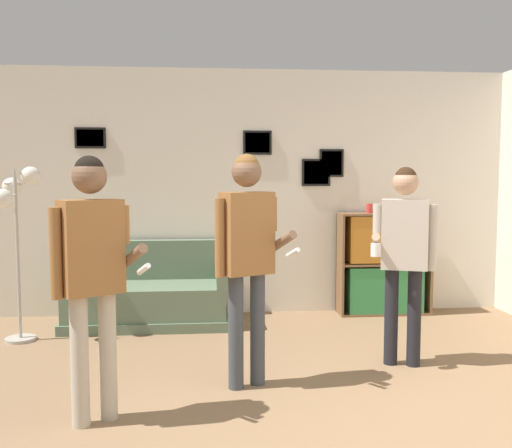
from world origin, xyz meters
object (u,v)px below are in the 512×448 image
bookshelf (384,264)px  person_player_foreground_left (92,261)px  floor_lamp (16,210)px  person_watcher_holding_cup (404,245)px  person_player_foreground_center (247,245)px  couch (148,296)px  drinking_cup (369,208)px

bookshelf → person_player_foreground_left: (-2.66, -2.60, 0.46)m
floor_lamp → person_player_foreground_left: bearing=-60.8°
floor_lamp → bookshelf: bearing=11.2°
floor_lamp → person_watcher_holding_cup: floor_lamp is taller
bookshelf → person_player_foreground_center: size_ratio=0.67×
couch → person_player_foreground_center: person_player_foreground_center is taller
bookshelf → couch: bearing=-175.6°
floor_lamp → person_player_foreground_center: 2.43m
person_player_foreground_left → drinking_cup: 3.60m
couch → person_watcher_holding_cup: size_ratio=1.03×
person_player_foreground_left → floor_lamp: bearing=119.2°
person_player_foreground_left → couch: bearing=88.0°
couch → bookshelf: (2.58, 0.20, 0.28)m
couch → person_player_foreground_center: size_ratio=0.98×
floor_lamp → person_player_foreground_center: bearing=-33.4°
drinking_cup → person_player_foreground_left: bearing=-133.7°
bookshelf → drinking_cup: size_ratio=10.89×
floor_lamp → drinking_cup: floor_lamp is taller
person_player_foreground_left → person_watcher_holding_cup: 2.44m
person_player_foreground_center → person_watcher_holding_cup: size_ratio=1.05×
drinking_cup → couch: bearing=-175.2°
floor_lamp → drinking_cup: (3.52, 0.73, -0.04)m
person_player_foreground_center → person_watcher_holding_cup: person_player_foreground_center is taller
person_player_foreground_left → drinking_cup: size_ratio=16.04×
couch → floor_lamp: 1.56m
couch → person_player_foreground_left: bearing=-92.0°
couch → person_player_foreground_left: (-0.08, -2.40, 0.73)m
drinking_cup → person_watcher_holding_cup: bearing=-96.9°
bookshelf → person_player_foreground_center: (-1.67, -2.07, 0.48)m
person_player_foreground_left → drinking_cup: bearing=46.3°
bookshelf → drinking_cup: bearing=179.7°
bookshelf → person_player_foreground_left: bearing=-135.7°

